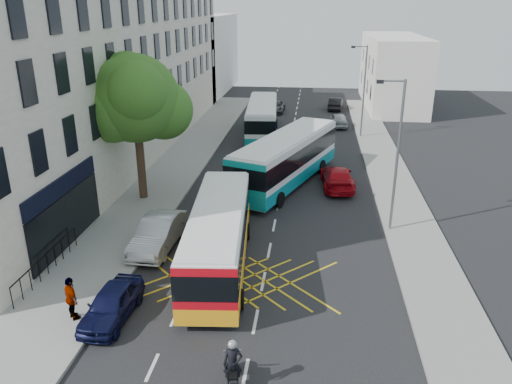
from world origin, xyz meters
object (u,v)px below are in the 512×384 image
(lamp_near, at_px, (396,149))
(bus_far, at_px, (262,118))
(street_tree, at_px, (135,100))
(distant_car_silver, at_px, (339,120))
(bus_near, at_px, (219,236))
(distant_car_dark, at_px, (336,104))
(motorbike, at_px, (233,366))
(parked_car_blue, at_px, (112,304))
(parked_car_silver, at_px, (158,233))
(red_hatchback, at_px, (337,177))
(pedestrian_far, at_px, (71,299))
(bus_mid, at_px, (286,159))
(lamp_far, at_px, (363,87))
(distant_car_grey, at_px, (275,107))

(lamp_near, bearing_deg, bus_far, 114.36)
(street_tree, bearing_deg, distant_car_silver, 58.57)
(bus_near, xyz_separation_m, distant_car_dark, (6.63, 37.45, -0.87))
(street_tree, height_order, motorbike, street_tree)
(parked_car_blue, bearing_deg, street_tree, 105.79)
(street_tree, xyz_separation_m, parked_car_silver, (2.91, -6.31, -5.51))
(parked_car_silver, xyz_separation_m, red_hatchback, (9.28, 9.88, -0.07))
(red_hatchback, distance_m, pedestrian_far, 19.53)
(red_hatchback, bearing_deg, parked_car_silver, 42.73)
(bus_mid, bearing_deg, pedestrian_far, -92.78)
(lamp_far, distance_m, bus_near, 26.39)
(bus_near, height_order, bus_far, bus_far)
(bus_near, distance_m, bus_mid, 11.93)
(bus_near, bearing_deg, distant_car_dark, 74.81)
(lamp_far, xyz_separation_m, distant_car_grey, (-8.55, 10.40, -4.02))
(lamp_far, relative_size, parked_car_silver, 1.68)
(parked_car_silver, distance_m, distant_car_dark, 37.34)
(bus_mid, height_order, motorbike, bus_mid)
(motorbike, distance_m, pedestrian_far, 7.28)
(bus_near, distance_m, distant_car_dark, 38.04)
(bus_near, relative_size, parked_car_blue, 2.81)
(red_hatchback, relative_size, distant_car_grey, 1.15)
(lamp_far, height_order, parked_car_silver, lamp_far)
(street_tree, relative_size, bus_far, 0.78)
(bus_near, xyz_separation_m, parked_car_silver, (-3.40, 1.48, -0.77))
(distant_car_grey, bearing_deg, bus_mid, -82.42)
(bus_far, relative_size, pedestrian_far, 6.30)
(motorbike, bearing_deg, red_hatchback, 68.12)
(bus_far, distance_m, distant_car_dark, 14.80)
(bus_mid, distance_m, bus_far, 13.19)
(street_tree, distance_m, motorbike, 18.46)
(motorbike, height_order, parked_car_silver, motorbike)
(bus_mid, distance_m, motorbike, 19.53)
(pedestrian_far, bearing_deg, bus_far, -55.61)
(bus_far, xyz_separation_m, parked_car_blue, (-2.87, -29.11, -1.00))
(street_tree, distance_m, distant_car_grey, 28.68)
(parked_car_blue, xyz_separation_m, parked_car_silver, (0.00, 6.06, 0.14))
(parked_car_blue, xyz_separation_m, distant_car_dark, (10.03, 42.03, 0.04))
(parked_car_silver, bearing_deg, distant_car_grey, 86.93)
(lamp_near, bearing_deg, street_tree, 168.60)
(bus_near, bearing_deg, parked_car_silver, 151.28)
(pedestrian_far, bearing_deg, distant_car_grey, -53.96)
(distant_car_silver, bearing_deg, parked_car_silver, 66.53)
(street_tree, height_order, bus_mid, street_tree)
(lamp_far, height_order, distant_car_silver, lamp_far)
(motorbike, distance_m, parked_car_silver, 10.71)
(parked_car_blue, relative_size, pedestrian_far, 2.12)
(lamp_far, relative_size, parked_car_blue, 2.11)
(bus_near, relative_size, motorbike, 5.07)
(red_hatchback, xyz_separation_m, distant_car_grey, (-6.04, 23.86, -0.12))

